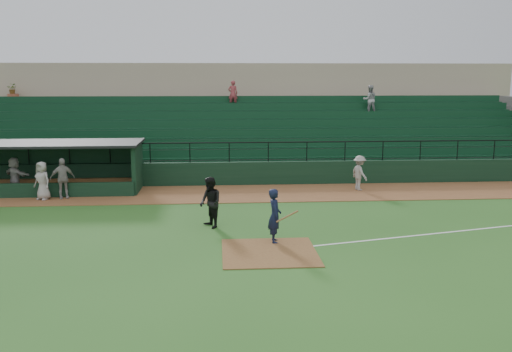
{
  "coord_description": "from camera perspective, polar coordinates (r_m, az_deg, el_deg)",
  "views": [
    {
      "loc": [
        -1.62,
        -17.77,
        5.54
      ],
      "look_at": [
        0.0,
        5.0,
        1.4
      ],
      "focal_mm": 38.76,
      "sensor_mm": 36.0,
      "label": 1
    }
  ],
  "objects": [
    {
      "name": "dugout",
      "position": [
        28.82,
        -20.41,
        1.24
      ],
      "size": [
        8.9,
        3.2,
        2.42
      ],
      "color": "black",
      "rests_on": "ground"
    },
    {
      "name": "home_plate_dirt",
      "position": [
        17.73,
        1.39,
        -7.88
      ],
      "size": [
        3.0,
        3.0,
        0.03
      ],
      "primitive_type": "cube",
      "color": "brown",
      "rests_on": "ground"
    },
    {
      "name": "ground",
      "position": [
        18.68,
        1.1,
        -6.97
      ],
      "size": [
        90.0,
        90.0,
        0.0
      ],
      "primitive_type": "plane",
      "color": "#27591C",
      "rests_on": "ground"
    },
    {
      "name": "runner",
      "position": [
        27.43,
        10.64,
        0.32
      ],
      "size": [
        0.96,
        1.25,
        1.7
      ],
      "primitive_type": "imported",
      "rotation": [
        0.0,
        0.0,
        1.91
      ],
      "color": "#9E9994",
      "rests_on": "warning_track"
    },
    {
      "name": "stadium_structure",
      "position": [
        34.42,
        -1.36,
        4.88
      ],
      "size": [
        38.0,
        13.08,
        6.4
      ],
      "color": "black",
      "rests_on": "ground"
    },
    {
      "name": "umpire",
      "position": [
        20.44,
        -4.73,
        -2.75
      ],
      "size": [
        1.05,
        1.14,
        1.89
      ],
      "primitive_type": "imported",
      "rotation": [
        0.0,
        0.0,
        -1.11
      ],
      "color": "black",
      "rests_on": "ground"
    },
    {
      "name": "dugout_player_c",
      "position": [
        28.56,
        -23.62,
        0.06
      ],
      "size": [
        1.61,
        1.36,
        1.74
      ],
      "primitive_type": "imported",
      "rotation": [
        0.0,
        0.0,
        2.52
      ],
      "color": "#A9A59E",
      "rests_on": "warning_track"
    },
    {
      "name": "batter_at_plate",
      "position": [
        18.55,
        1.95,
        -4.13
      ],
      "size": [
        1.02,
        0.71,
        1.85
      ],
      "color": "black",
      "rests_on": "ground"
    },
    {
      "name": "dugout_player_b",
      "position": [
        26.67,
        -21.19,
        -0.45
      ],
      "size": [
        1.01,
        0.9,
        1.73
      ],
      "primitive_type": "imported",
      "rotation": [
        0.0,
        0.0,
        -0.53
      ],
      "color": "#A9A49E",
      "rests_on": "warning_track"
    },
    {
      "name": "foul_line",
      "position": [
        21.98,
        22.14,
        -5.08
      ],
      "size": [
        17.49,
        4.44,
        0.01
      ],
      "primitive_type": "cube",
      "rotation": [
        0.0,
        0.0,
        0.24
      ],
      "color": "white",
      "rests_on": "ground"
    },
    {
      "name": "warning_track",
      "position": [
        26.4,
        -0.46,
        -1.8
      ],
      "size": [
        40.0,
        4.0,
        0.03
      ],
      "primitive_type": "cube",
      "color": "brown",
      "rests_on": "ground"
    },
    {
      "name": "dugout_player_a",
      "position": [
        26.62,
        -19.35,
        -0.22
      ],
      "size": [
        1.18,
        0.83,
        1.85
      ],
      "primitive_type": "imported",
      "rotation": [
        0.0,
        0.0,
        0.38
      ],
      "color": "#A09B96",
      "rests_on": "warning_track"
    }
  ]
}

